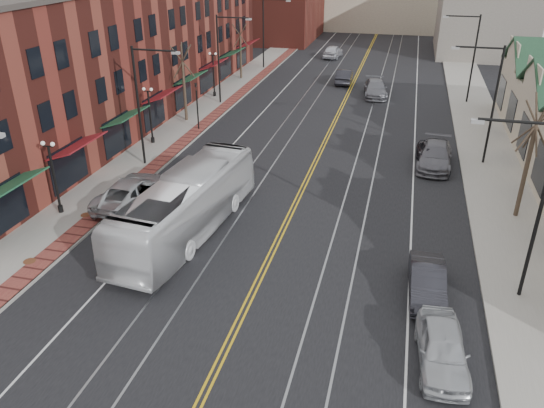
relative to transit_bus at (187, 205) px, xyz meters
The scene contains 30 objects.
ground 9.31m from the transit_bus, 58.08° to the right, with size 160.00×160.00×0.00m, color black.
sidewalk_left 14.26m from the transit_bus, 120.34° to the left, with size 4.00×120.00×0.15m, color gray.
sidewalk_right 20.87m from the transit_bus, 35.97° to the left, with size 4.00×120.00×0.15m, color gray.
building_left 24.18m from the transit_bus, 126.37° to the left, with size 10.00×50.00×11.00m, color maroon.
backdrop_mid 77.43m from the transit_bus, 86.41° to the left, with size 22.00×14.00×9.00m, color tan.
backdrop_right 60.69m from the transit_bus, 70.87° to the left, with size 12.00×16.00×11.00m, color slate.
streetlight_l_1 10.83m from the transit_bus, 127.02° to the left, with size 3.33×0.25×8.00m.
streetlight_l_2 25.23m from the transit_bus, 104.36° to the left, with size 3.33×0.25×8.00m.
streetlight_l_3 40.84m from the transit_bus, 98.77° to the left, with size 3.33×0.25×8.00m.
streetlight_r_0 16.33m from the transit_bus, ahead, with size 3.33×0.25×8.00m.
streetlight_r_1 21.59m from the transit_bus, 41.83° to the left, with size 3.33×0.25×8.00m.
streetlight_r_2 34.31m from the transit_bus, 62.27° to the left, with size 3.33×0.25×8.00m.
lamppost_l_1 7.98m from the transit_bus, behind, with size 0.84×0.28×4.27m.
lamppost_l_2 14.59m from the transit_bus, 123.06° to the left, with size 0.84×0.28×4.27m.
lamppost_l_3 27.41m from the transit_bus, 106.88° to the left, with size 0.84×0.28×4.27m.
tree_left_near 19.85m from the transit_bus, 112.79° to the left, with size 1.78×1.37×6.48m.
tree_left_far 35.11m from the transit_bus, 102.61° to the left, with size 1.66×1.28×6.02m.
tree_right_mid 18.54m from the transit_bus, 19.74° to the left, with size 1.90×1.46×6.93m.
manhole_mid 8.10m from the transit_bus, 143.08° to the right, with size 0.60×0.60×0.02m, color #592D19.
manhole_far 6.54m from the transit_bus, behind, with size 0.60×0.60×0.02m, color #592D19.
traffic_signal 17.23m from the transit_bus, 109.53° to the left, with size 0.18×0.15×3.80m.
transit_bus is the anchor object (origin of this frame).
parked_suv 5.15m from the transit_bus, 151.22° to the left, with size 2.77×6.01×1.67m, color silver.
parked_car_a 14.62m from the transit_bus, 28.23° to the right, with size 1.75×4.35×1.48m, color #B6B9BE.
parked_car_b 12.66m from the transit_bus, 12.03° to the right, with size 1.50×4.29×1.41m, color #222228.
parked_car_c 18.39m from the transit_bus, 44.99° to the left, with size 2.22×5.46×1.59m, color slate.
parked_car_d 18.27m from the transit_bus, 45.18° to the left, with size 1.88×4.68×1.59m, color black.
distant_car_left 35.42m from the transit_bus, 83.77° to the left, with size 1.62×4.63×1.53m, color black.
distant_car_right 31.60m from the transit_bus, 76.13° to the left, with size 2.19×5.39×1.56m, color slate.
distant_car_far 48.93m from the transit_bus, 89.33° to the left, with size 1.95×4.85×1.65m, color silver.
Camera 1 is at (5.63, -15.23, 14.20)m, focal length 35.00 mm.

